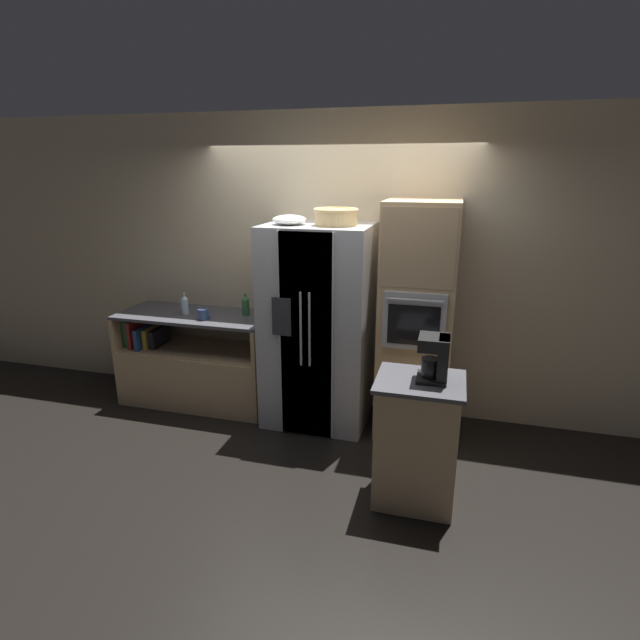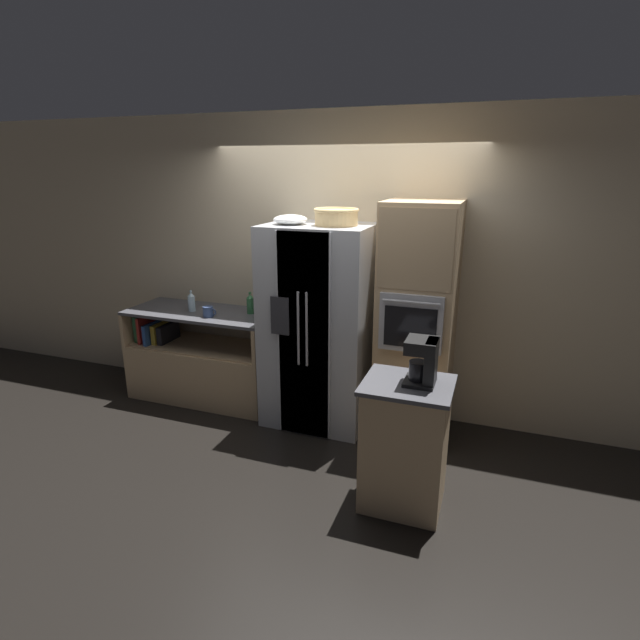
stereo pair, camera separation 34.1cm
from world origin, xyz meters
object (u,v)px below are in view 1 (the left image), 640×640
object	(u,v)px
wicker_basket	(336,216)
fruit_bowl	(289,220)
wall_oven	(417,321)
coffee_maker	(437,357)
bottle_short	(246,305)
bottle_tall	(185,304)
mug	(204,314)
refrigerator	(318,327)

from	to	relation	value
wicker_basket	fruit_bowl	bearing A→B (deg)	-172.39
wall_oven	wicker_basket	xyz separation A→B (m)	(-0.71, -0.07, 0.88)
fruit_bowl	coffee_maker	world-z (taller)	fruit_bowl
wall_oven	bottle_short	xyz separation A→B (m)	(-1.64, 0.09, -0.00)
bottle_tall	mug	distance (m)	0.29
refrigerator	coffee_maker	bearing A→B (deg)	-41.56
bottle_tall	coffee_maker	bearing A→B (deg)	-21.92
wall_oven	coffee_maker	world-z (taller)	wall_oven
wicker_basket	bottle_short	xyz separation A→B (m)	(-0.93, 0.16, -0.89)
fruit_bowl	bottle_tall	size ratio (longest dim) A/B	1.39
wall_oven	bottle_tall	distance (m)	2.23
wicker_basket	fruit_bowl	distance (m)	0.40
refrigerator	coffee_maker	world-z (taller)	refrigerator
fruit_bowl	coffee_maker	xyz separation A→B (m)	(1.32, -0.89, -0.78)
bottle_tall	coffee_maker	xyz separation A→B (m)	(2.44, -0.98, 0.07)
wicker_basket	fruit_bowl	xyz separation A→B (m)	(-0.40, -0.05, -0.04)
refrigerator	bottle_tall	size ratio (longest dim) A/B	8.71
wicker_basket	mug	distance (m)	1.57
refrigerator	mug	distance (m)	1.09
wall_oven	bottle_short	bearing A→B (deg)	176.71
wall_oven	refrigerator	bearing A→B (deg)	-177.09
bottle_short	mug	bearing A→B (deg)	-143.89
bottle_short	bottle_tall	bearing A→B (deg)	-168.18
wall_oven	fruit_bowl	xyz separation A→B (m)	(-1.11, -0.12, 0.85)
wicker_basket	coffee_maker	size ratio (longest dim) A/B	1.23
bottle_tall	fruit_bowl	bearing A→B (deg)	-4.57
fruit_bowl	mug	xyz separation A→B (m)	(-0.86, -0.03, -0.90)
wall_oven	mug	bearing A→B (deg)	-175.81
wicker_basket	bottle_tall	bearing A→B (deg)	178.61
bottle_short	coffee_maker	xyz separation A→B (m)	(1.85, -1.11, 0.07)
bottle_short	refrigerator	bearing A→B (deg)	-10.37
refrigerator	bottle_tall	distance (m)	1.36
wall_oven	wicker_basket	distance (m)	1.14
wall_oven	mug	size ratio (longest dim) A/B	14.96
wicker_basket	mug	world-z (taller)	wicker_basket
coffee_maker	wall_oven	bearing A→B (deg)	101.77
bottle_tall	bottle_short	world-z (taller)	bottle_short
refrigerator	bottle_short	size ratio (longest dim) A/B	8.48
bottle_short	wicker_basket	bearing A→B (deg)	-9.80
refrigerator	mug	size ratio (longest dim) A/B	13.38
bottle_tall	refrigerator	bearing A→B (deg)	-0.66
bottle_short	mug	size ratio (longest dim) A/B	1.58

